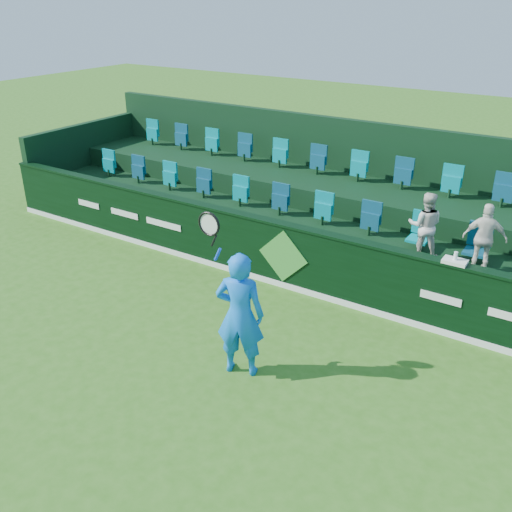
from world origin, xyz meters
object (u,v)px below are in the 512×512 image
Objects in this scene: towel at (455,261)px; drinks_bottle at (455,257)px; spectator_left at (425,225)px; spectator_middle at (485,238)px; tennis_player at (240,314)px.

drinks_bottle is at bearing 180.00° from towel.
spectator_left is 3.32× the size of towel.
spectator_middle is at bearing 79.24° from drinks_bottle.
spectator_middle is 3.29× the size of towel.
drinks_bottle is (-0.00, 0.00, 0.07)m from towel.
tennis_player reaches higher than spectator_left.
towel is at bearing 50.20° from tennis_player.
drinks_bottle is at bearing 109.73° from spectator_left.
spectator_left is at bearing 127.73° from drinks_bottle.
spectator_left is 1.08m from spectator_middle.
towel is (-0.21, -1.12, -0.06)m from spectator_middle.
spectator_left is 1.42m from drinks_bottle.
towel is at bearing 66.31° from spectator_middle.
spectator_middle is 1.14m from drinks_bottle.
spectator_middle is (2.58, 3.97, 0.41)m from tennis_player.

